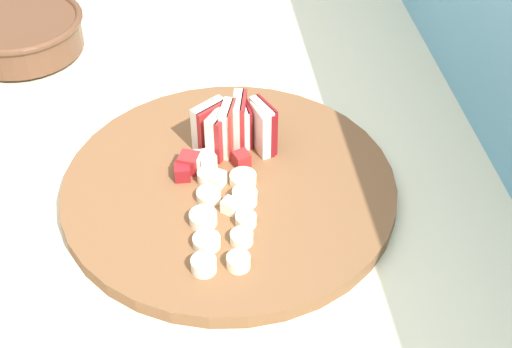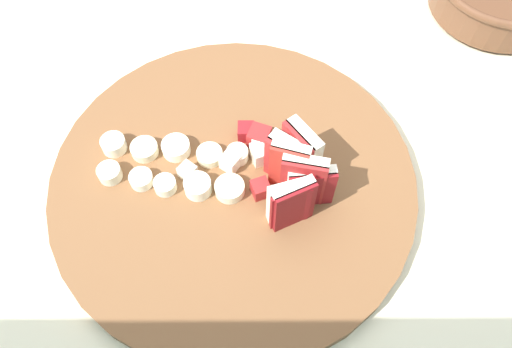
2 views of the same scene
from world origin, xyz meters
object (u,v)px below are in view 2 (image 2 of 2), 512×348
(apple_wedge_fan, at_px, (296,177))
(apple_dice_pile, at_px, (249,153))
(cutting_board, at_px, (233,182))
(banana_slice_rows, at_px, (173,166))

(apple_wedge_fan, distance_m, apple_dice_pile, 0.06)
(cutting_board, xyz_separation_m, banana_slice_rows, (0.06, -0.01, 0.02))
(cutting_board, relative_size, banana_slice_rows, 2.44)
(apple_dice_pile, bearing_deg, apple_wedge_fan, 138.31)
(cutting_board, height_order, apple_dice_pile, apple_dice_pile)
(apple_wedge_fan, distance_m, banana_slice_rows, 0.13)
(cutting_board, relative_size, apple_wedge_fan, 3.82)
(apple_wedge_fan, height_order, banana_slice_rows, apple_wedge_fan)
(apple_wedge_fan, bearing_deg, cutting_board, -14.42)
(cutting_board, height_order, banana_slice_rows, banana_slice_rows)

